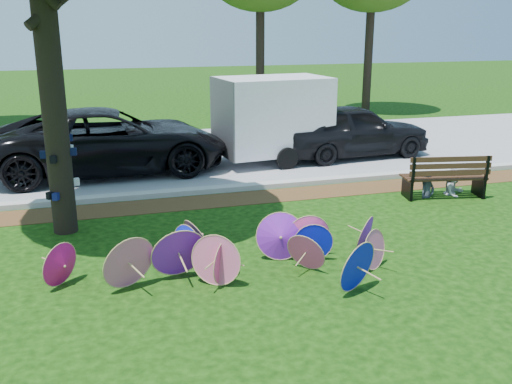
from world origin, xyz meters
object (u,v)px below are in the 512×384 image
black_van (110,141)px  person_right (456,170)px  cargo_trailer (273,115)px  dark_pickup (351,130)px  person_left (429,172)px  parasol_pile (243,250)px  park_bench (443,175)px

black_van → person_right: bearing=-122.3°
black_van → cargo_trailer: (4.43, -0.03, 0.49)m
dark_pickup → cargo_trailer: cargo_trailer is taller
black_van → person_right: black_van is taller
cargo_trailer → black_van: bearing=173.3°
dark_pickup → person_right: size_ratio=3.93×
black_van → person_left: black_van is taller
cargo_trailer → person_left: 4.88m
cargo_trailer → dark_pickup: bearing=-6.5°
person_left → cargo_trailer: bearing=99.9°
parasol_pile → person_left: (5.04, 2.75, 0.19)m
park_bench → dark_pickup: bearing=103.8°
park_bench → person_left: bearing=-177.7°
black_van → cargo_trailer: size_ratio=2.05×
black_van → person_left: (6.73, -4.27, -0.27)m
person_right → black_van: bearing=137.3°
cargo_trailer → park_bench: 5.11m
black_van → dark_pickup: size_ratio=1.32×
black_van → person_right: 8.57m
park_bench → person_right: person_right is taller
parasol_pile → park_bench: size_ratio=2.98×
cargo_trailer → person_right: size_ratio=2.52×
parasol_pile → cargo_trailer: size_ratio=1.90×
park_bench → person_right: size_ratio=1.60×
cargo_trailer → person_left: bearing=-67.8°
dark_pickup → park_bench: (0.25, -4.28, -0.29)m
cargo_trailer → person_right: bearing=-61.0°
parasol_pile → dark_pickup: size_ratio=1.22×
cargo_trailer → park_bench: cargo_trailer is taller
dark_pickup → black_van: bearing=85.0°
parasol_pile → park_bench: (5.39, 2.70, 0.11)m
parasol_pile → black_van: black_van is taller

